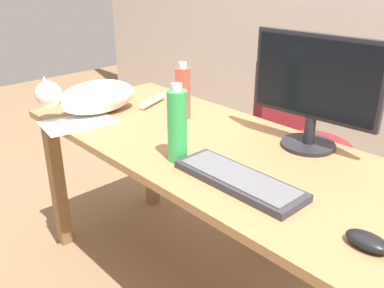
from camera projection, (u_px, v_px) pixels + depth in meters
The scene contains 9 objects.
desk at pixel (208, 165), 1.66m from camera, with size 1.64×0.71×0.73m.
office_chair at pixel (297, 164), 2.18m from camera, with size 0.48×0.48×0.93m.
monitor at pixel (315, 88), 1.49m from camera, with size 0.48×0.20×0.42m.
keyboard at pixel (239, 180), 1.32m from camera, with size 0.44×0.15×0.03m.
cat at pixel (92, 97), 1.88m from camera, with size 0.24×0.61×0.20m.
computer_mouse at pixel (367, 241), 1.02m from camera, with size 0.11×0.06×0.04m, color black.
paper_sheet at pixel (78, 122), 1.81m from camera, with size 0.21×0.30×0.00m, color white.
water_bottle at pixel (183, 92), 1.82m from camera, with size 0.06×0.06×0.25m.
spray_bottle at pixel (177, 125), 1.43m from camera, with size 0.07×0.07×0.27m.
Camera 1 is at (1.05, -1.06, 1.38)m, focal length 39.53 mm.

